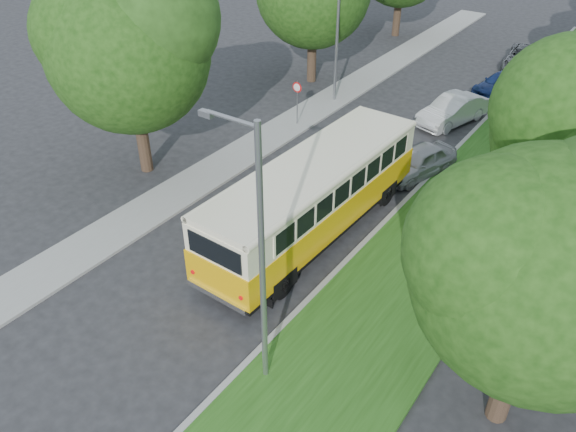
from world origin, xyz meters
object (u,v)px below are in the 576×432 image
Objects in this scene: lamppost_near at (259,256)px; car_blue at (501,84)px; car_silver at (419,162)px; car_white at (452,110)px; lamppost_far at (336,30)px; vintage_bus at (314,199)px; car_grey at (525,58)px.

car_blue is at bearing 92.74° from lamppost_near.
car_white is at bearing 114.94° from car_silver.
car_blue is at bearing 40.95° from lamppost_far.
vintage_bus is 2.73× the size of car_silver.
lamppost_near is 0.73× the size of vintage_bus.
car_grey reaches higher than car_blue.
lamppost_near is 1.07× the size of lamppost_far.
lamppost_far is 0.68× the size of vintage_bus.
car_silver is at bearing -66.74° from car_white.
lamppost_near reaches higher than vintage_bus.
car_blue is (7.70, 6.68, -3.49)m from lamppost_far.
car_white is at bearing 89.32° from vintage_bus.
lamppost_near is 1.87× the size of car_blue.
car_grey is at bearing 92.57° from lamppost_near.
car_silver is at bearing 95.19° from lamppost_near.
car_silver is 0.80× the size of car_grey.
lamppost_near is 20.53m from lamppost_far.
vintage_bus is 2.56× the size of car_blue.
car_silver is at bearing -73.10° from car_blue.
vintage_bus reaches higher than car_white.
car_silver is at bearing -34.14° from lamppost_far.
lamppost_near is 1.76× the size of car_white.
car_silver is 6.27m from car_white.
lamppost_far is 10.78m from car_blue.
vintage_bus is 23.89m from car_grey.
car_blue is (0.00, 11.90, -0.06)m from car_silver.
lamppost_near reaches higher than car_blue.
lamppost_far reaches higher than vintage_bus.
lamppost_far is 14.58m from car_grey.
vintage_bus is at bearing -99.50° from car_grey.
car_silver is 0.94× the size of car_blue.
lamppost_far is 1.87× the size of car_silver.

